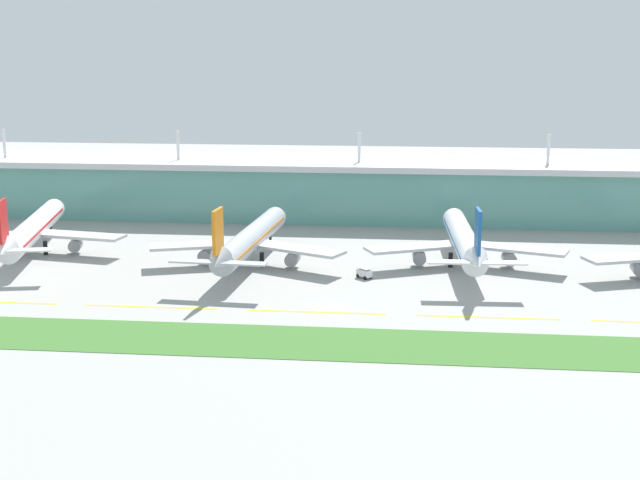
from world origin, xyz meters
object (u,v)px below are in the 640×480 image
at_px(airliner_far_middle, 464,240).
at_px(baggage_cart, 364,273).
at_px(airliner_nearest, 33,229).
at_px(airliner_near_middle, 250,239).

bearing_deg(airliner_far_middle, baggage_cart, -149.43).
height_order(airliner_nearest, airliner_far_middle, same).
bearing_deg(airliner_far_middle, airliner_near_middle, -175.31).
xyz_separation_m(airliner_far_middle, baggage_cart, (-23.42, -13.83, -5.18)).
relative_size(airliner_far_middle, baggage_cart, 16.00).
height_order(airliner_far_middle, baggage_cart, airliner_far_middle).
distance_m(airliner_near_middle, airliner_far_middle, 51.95).
bearing_deg(airliner_near_middle, airliner_nearest, 174.16).
bearing_deg(baggage_cart, airliner_near_middle, 161.33).
relative_size(airliner_near_middle, airliner_far_middle, 1.04).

